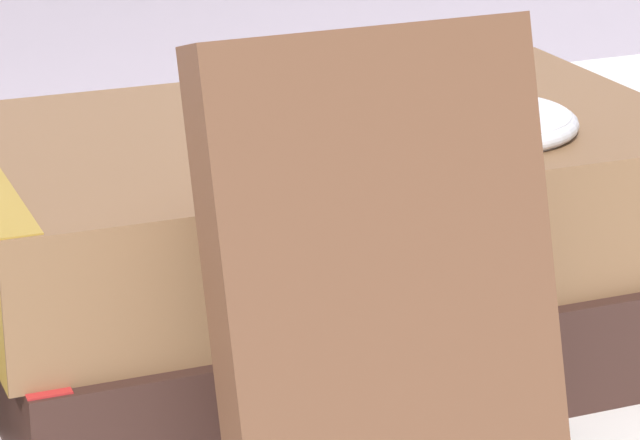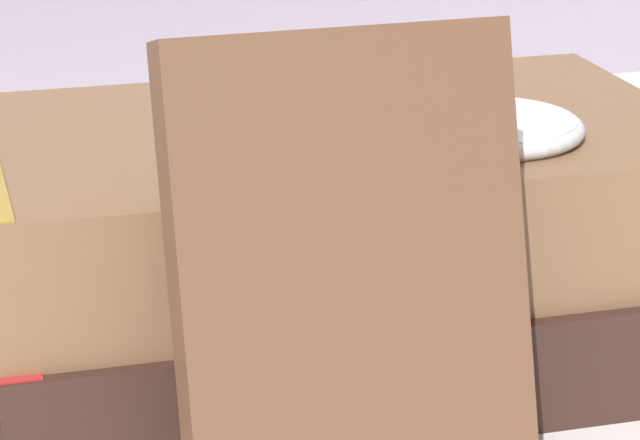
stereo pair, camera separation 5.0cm
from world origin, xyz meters
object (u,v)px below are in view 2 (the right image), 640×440
book_leaning_front (352,300)px  pocket_watch (492,127)px  book_flat_bottom (359,302)px  book_flat_top (312,191)px

book_leaning_front → pocket_watch: bearing=45.3°
book_leaning_front → pocket_watch: size_ratio=2.17×
book_flat_bottom → book_leaning_front: bearing=-107.9°
book_flat_top → pocket_watch: pocket_watch is taller
book_flat_bottom → pocket_watch: bearing=-34.6°
book_flat_top → pocket_watch: (0.05, -0.03, 0.02)m
book_flat_bottom → book_flat_top: 0.04m
book_flat_top → book_leaning_front: bearing=-98.9°
book_flat_bottom → book_leaning_front: (-0.03, -0.09, 0.04)m
book_flat_bottom → book_flat_top: book_flat_top is taller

